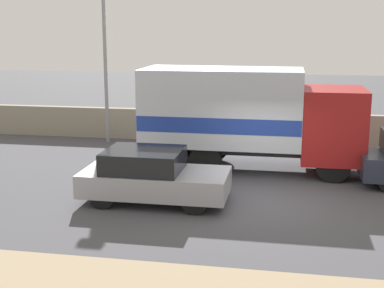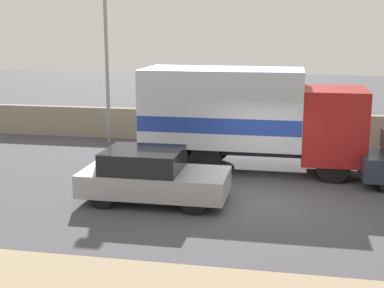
{
  "view_description": "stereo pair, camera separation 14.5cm",
  "coord_description": "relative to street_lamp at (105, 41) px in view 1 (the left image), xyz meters",
  "views": [
    {
      "loc": [
        0.74,
        -14.04,
        4.66
      ],
      "look_at": [
        -2.06,
        1.29,
        1.22
      ],
      "focal_mm": 50.0,
      "sensor_mm": 36.0,
      "label": 1
    },
    {
      "loc": [
        0.88,
        -14.01,
        4.66
      ],
      "look_at": [
        -2.06,
        1.29,
        1.22
      ],
      "focal_mm": 50.0,
      "sensor_mm": 36.0,
      "label": 2
    }
  ],
  "objects": [
    {
      "name": "car_hatchback",
      "position": [
        3.73,
        -7.12,
        -3.37
      ],
      "size": [
        3.94,
        1.86,
        1.43
      ],
      "color": "#9E9EA3",
      "rests_on": "ground_plane"
    },
    {
      "name": "box_truck",
      "position": [
        5.89,
        -3.34,
        -2.24
      ],
      "size": [
        7.09,
        2.48,
        3.33
      ],
      "color": "maroon",
      "rests_on": "ground_plane"
    },
    {
      "name": "stone_wall_backdrop",
      "position": [
        6.54,
        0.86,
        -3.45
      ],
      "size": [
        60.0,
        0.35,
        1.28
      ],
      "color": "gray",
      "rests_on": "ground_plane"
    },
    {
      "name": "ground_plane",
      "position": [
        6.54,
        -6.52,
        -4.08
      ],
      "size": [
        80.0,
        80.0,
        0.0
      ],
      "primitive_type": "plane",
      "color": "#47474C"
    },
    {
      "name": "street_lamp",
      "position": [
        0.0,
        0.0,
        0.0
      ],
      "size": [
        0.56,
        0.28,
        7.06
      ],
      "color": "gray",
      "rests_on": "ground_plane"
    }
  ]
}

